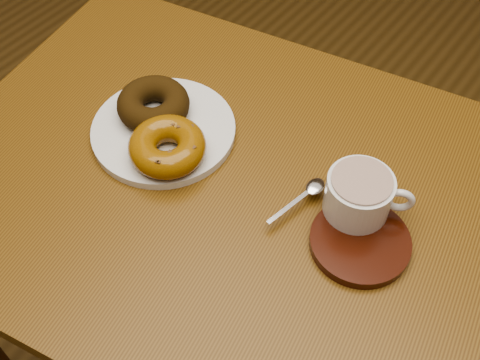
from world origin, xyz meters
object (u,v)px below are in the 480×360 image
Objects in this scene: saucer at (360,242)px; coffee_cup at (360,195)px; donut_plate at (164,130)px; cafe_table at (230,231)px.

coffee_cup is (-0.03, 0.04, 0.04)m from saucer.
saucer is 1.18× the size of coffee_cup.
donut_plate is 0.32m from coffee_cup.
donut_plate is 1.64× the size of saucer.
donut_plate is at bearing 162.95° from coffee_cup.
cafe_table is at bearing 173.77° from coffee_cup.
cafe_table is 0.20m from donut_plate.
saucer is 0.06m from coffee_cup.
coffee_cup is at bearing 126.94° from saucer.
coffee_cup is at bearing 8.11° from donut_plate.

